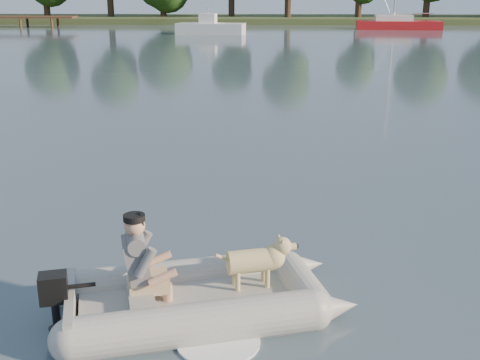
{
  "coord_description": "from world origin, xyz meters",
  "views": [
    {
      "loc": [
        0.51,
        -7.0,
        3.69
      ],
      "look_at": [
        0.25,
        2.15,
        0.75
      ],
      "focal_mm": 45.0,
      "sensor_mm": 36.0,
      "label": 1
    }
  ],
  "objects_px": {
    "dog": "(251,265)",
    "motorboat": "(211,20)",
    "man": "(138,256)",
    "sailboat": "(398,24)",
    "dinghy": "(199,267)"
  },
  "relations": [
    {
      "from": "dog",
      "to": "dinghy",
      "type": "bearing_deg",
      "value": -175.43
    },
    {
      "from": "dinghy",
      "to": "sailboat",
      "type": "relative_size",
      "value": 0.46
    },
    {
      "from": "man",
      "to": "motorboat",
      "type": "height_order",
      "value": "motorboat"
    },
    {
      "from": "dinghy",
      "to": "man",
      "type": "distance_m",
      "value": 0.72
    },
    {
      "from": "dog",
      "to": "sailboat",
      "type": "xyz_separation_m",
      "value": [
        12.82,
        50.43,
        -0.06
      ]
    },
    {
      "from": "man",
      "to": "sailboat",
      "type": "height_order",
      "value": "sailboat"
    },
    {
      "from": "dog",
      "to": "motorboat",
      "type": "distance_m",
      "value": 44.11
    },
    {
      "from": "dinghy",
      "to": "dog",
      "type": "bearing_deg",
      "value": 4.57
    },
    {
      "from": "motorboat",
      "to": "sailboat",
      "type": "bearing_deg",
      "value": 29.41
    },
    {
      "from": "man",
      "to": "dinghy",
      "type": "bearing_deg",
      "value": -4.24
    },
    {
      "from": "man",
      "to": "sailboat",
      "type": "xyz_separation_m",
      "value": [
        14.11,
        50.77,
        -0.31
      ]
    },
    {
      "from": "dog",
      "to": "motorboat",
      "type": "bearing_deg",
      "value": 79.82
    },
    {
      "from": "dog",
      "to": "sailboat",
      "type": "relative_size",
      "value": 0.09
    },
    {
      "from": "dog",
      "to": "sailboat",
      "type": "distance_m",
      "value": 52.03
    },
    {
      "from": "man",
      "to": "sailboat",
      "type": "bearing_deg",
      "value": 59.34
    }
  ]
}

